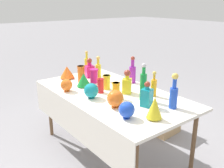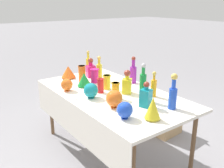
{
  "view_description": "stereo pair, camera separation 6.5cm",
  "coord_description": "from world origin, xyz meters",
  "px_view_note": "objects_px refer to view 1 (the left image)",
  "views": [
    {
      "loc": [
        2.06,
        -1.59,
        1.72
      ],
      "look_at": [
        0.0,
        0.0,
        0.86
      ],
      "focal_mm": 40.0,
      "sensor_mm": 36.0,
      "label": 1
    },
    {
      "loc": [
        2.1,
        -1.54,
        1.72
      ],
      "look_at": [
        0.0,
        0.0,
        0.86
      ],
      "focal_mm": 40.0,
      "sensor_mm": 36.0,
      "label": 2
    }
  ],
  "objects_px": {
    "tall_bottle_5": "(132,73)",
    "cardboard_box_behind_left": "(160,117)",
    "tall_bottle_4": "(87,65)",
    "square_decanter_1": "(127,83)",
    "round_bowl_0": "(66,85)",
    "fluted_vase_2": "(84,80)",
    "tall_bottle_0": "(174,94)",
    "tall_bottle_2": "(98,70)",
    "slender_vase_2": "(101,85)",
    "fluted_vase_0": "(67,72)",
    "tall_bottle_1": "(154,86)",
    "square_decanter_2": "(90,69)",
    "round_bowl_1": "(91,90)",
    "round_bowl_2": "(115,99)",
    "fluted_vase_1": "(155,108)",
    "slender_vase_1": "(81,74)",
    "tall_bottle_3": "(143,85)",
    "slender_vase_4": "(107,82)",
    "round_bowl_3": "(127,110)",
    "slender_vase_3": "(94,75)",
    "slender_vase_0": "(116,90)",
    "square_decanter_0": "(147,96)"
  },
  "relations": [
    {
      "from": "tall_bottle_4",
      "to": "fluted_vase_0",
      "type": "height_order",
      "value": "tall_bottle_4"
    },
    {
      "from": "square_decanter_2",
      "to": "tall_bottle_3",
      "type": "bearing_deg",
      "value": -0.43
    },
    {
      "from": "tall_bottle_1",
      "to": "round_bowl_0",
      "type": "xyz_separation_m",
      "value": [
        -0.7,
        -0.66,
        -0.04
      ]
    },
    {
      "from": "tall_bottle_3",
      "to": "square_decanter_2",
      "type": "distance_m",
      "value": 1.02
    },
    {
      "from": "slender_vase_2",
      "to": "tall_bottle_1",
      "type": "bearing_deg",
      "value": 42.11
    },
    {
      "from": "tall_bottle_4",
      "to": "tall_bottle_5",
      "type": "relative_size",
      "value": 0.96
    },
    {
      "from": "fluted_vase_2",
      "to": "round_bowl_2",
      "type": "relative_size",
      "value": 0.98
    },
    {
      "from": "tall_bottle_5",
      "to": "slender_vase_0",
      "type": "relative_size",
      "value": 1.94
    },
    {
      "from": "square_decanter_1",
      "to": "slender_vase_2",
      "type": "xyz_separation_m",
      "value": [
        -0.19,
        -0.22,
        -0.03
      ]
    },
    {
      "from": "tall_bottle_2",
      "to": "slender_vase_2",
      "type": "distance_m",
      "value": 0.48
    },
    {
      "from": "tall_bottle_4",
      "to": "round_bowl_2",
      "type": "distance_m",
      "value": 1.24
    },
    {
      "from": "square_decanter_1",
      "to": "fluted_vase_1",
      "type": "bearing_deg",
      "value": -20.57
    },
    {
      "from": "round_bowl_2",
      "to": "slender_vase_1",
      "type": "bearing_deg",
      "value": 170.23
    },
    {
      "from": "round_bowl_1",
      "to": "cardboard_box_behind_left",
      "type": "height_order",
      "value": "round_bowl_1"
    },
    {
      "from": "tall_bottle_1",
      "to": "tall_bottle_3",
      "type": "distance_m",
      "value": 0.17
    },
    {
      "from": "tall_bottle_5",
      "to": "fluted_vase_1",
      "type": "xyz_separation_m",
      "value": [
        0.86,
        -0.53,
        -0.03
      ]
    },
    {
      "from": "slender_vase_0",
      "to": "square_decanter_1",
      "type": "bearing_deg",
      "value": 105.15
    },
    {
      "from": "square_decanter_1",
      "to": "round_bowl_0",
      "type": "relative_size",
      "value": 1.88
    },
    {
      "from": "tall_bottle_1",
      "to": "square_decanter_2",
      "type": "bearing_deg",
      "value": -171.22
    },
    {
      "from": "tall_bottle_0",
      "to": "cardboard_box_behind_left",
      "type": "distance_m",
      "value": 1.19
    },
    {
      "from": "slender_vase_1",
      "to": "tall_bottle_2",
      "type": "bearing_deg",
      "value": 76.61
    },
    {
      "from": "tall_bottle_4",
      "to": "slender_vase_1",
      "type": "distance_m",
      "value": 0.39
    },
    {
      "from": "slender_vase_1",
      "to": "round_bowl_1",
      "type": "bearing_deg",
      "value": -20.86
    },
    {
      "from": "round_bowl_2",
      "to": "round_bowl_3",
      "type": "bearing_deg",
      "value": -15.99
    },
    {
      "from": "tall_bottle_4",
      "to": "tall_bottle_1",
      "type": "bearing_deg",
      "value": 4.38
    },
    {
      "from": "square_decanter_1",
      "to": "slender_vase_3",
      "type": "height_order",
      "value": "square_decanter_1"
    },
    {
      "from": "tall_bottle_3",
      "to": "round_bowl_2",
      "type": "bearing_deg",
      "value": -93.44
    },
    {
      "from": "fluted_vase_1",
      "to": "fluted_vase_2",
      "type": "distance_m",
      "value": 1.1
    },
    {
      "from": "tall_bottle_3",
      "to": "slender_vase_4",
      "type": "height_order",
      "value": "tall_bottle_3"
    },
    {
      "from": "round_bowl_1",
      "to": "round_bowl_2",
      "type": "bearing_deg",
      "value": 8.8
    },
    {
      "from": "round_bowl_3",
      "to": "square_decanter_0",
      "type": "bearing_deg",
      "value": 103.82
    },
    {
      "from": "slender_vase_1",
      "to": "round_bowl_3",
      "type": "xyz_separation_m",
      "value": [
        1.12,
        -0.22,
        -0.03
      ]
    },
    {
      "from": "tall_bottle_5",
      "to": "cardboard_box_behind_left",
      "type": "distance_m",
      "value": 0.83
    },
    {
      "from": "fluted_vase_0",
      "to": "round_bowl_0",
      "type": "bearing_deg",
      "value": -28.84
    },
    {
      "from": "tall_bottle_0",
      "to": "fluted_vase_1",
      "type": "distance_m",
      "value": 0.32
    },
    {
      "from": "round_bowl_1",
      "to": "cardboard_box_behind_left",
      "type": "xyz_separation_m",
      "value": [
        -0.01,
        1.12,
        -0.65
      ]
    },
    {
      "from": "square_decanter_1",
      "to": "fluted_vase_2",
      "type": "height_order",
      "value": "square_decanter_1"
    },
    {
      "from": "tall_bottle_5",
      "to": "round_bowl_0",
      "type": "height_order",
      "value": "tall_bottle_5"
    },
    {
      "from": "tall_bottle_4",
      "to": "square_decanter_1",
      "type": "bearing_deg",
      "value": -4.54
    },
    {
      "from": "tall_bottle_1",
      "to": "round_bowl_0",
      "type": "distance_m",
      "value": 0.97
    },
    {
      "from": "slender_vase_3",
      "to": "round_bowl_3",
      "type": "distance_m",
      "value": 1.05
    },
    {
      "from": "tall_bottle_2",
      "to": "slender_vase_2",
      "type": "height_order",
      "value": "tall_bottle_2"
    },
    {
      "from": "square_decanter_1",
      "to": "round_bowl_3",
      "type": "distance_m",
      "value": 0.63
    },
    {
      "from": "fluted_vase_1",
      "to": "round_bowl_3",
      "type": "xyz_separation_m",
      "value": [
        -0.16,
        -0.18,
        -0.03
      ]
    },
    {
      "from": "tall_bottle_2",
      "to": "fluted_vase_2",
      "type": "distance_m",
      "value": 0.32
    },
    {
      "from": "slender_vase_2",
      "to": "slender_vase_4",
      "type": "relative_size",
      "value": 0.97
    },
    {
      "from": "slender_vase_2",
      "to": "slender_vase_1",
      "type": "bearing_deg",
      "value": 176.18
    },
    {
      "from": "tall_bottle_0",
      "to": "tall_bottle_4",
      "type": "height_order",
      "value": "tall_bottle_0"
    },
    {
      "from": "tall_bottle_0",
      "to": "slender_vase_2",
      "type": "relative_size",
      "value": 2.14
    },
    {
      "from": "slender_vase_0",
      "to": "round_bowl_3",
      "type": "xyz_separation_m",
      "value": [
        0.42,
        -0.22,
        -0.02
      ]
    }
  ]
}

